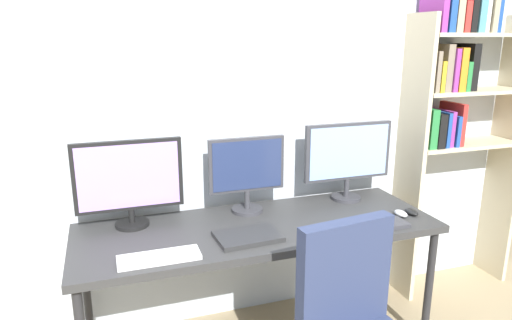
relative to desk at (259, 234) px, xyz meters
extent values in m
cube|color=silver|center=(0.00, 0.42, 0.61)|extent=(4.33, 0.10, 2.60)
cube|color=#333333|center=(0.00, 0.00, 0.03)|extent=(1.93, 0.68, 0.04)
cylinder|color=#262628|center=(0.92, -0.29, -0.34)|extent=(0.04, 0.04, 0.70)
cylinder|color=#262628|center=(-0.92, 0.29, -0.34)|extent=(0.04, 0.04, 0.70)
cylinder|color=#262628|center=(0.92, 0.29, -0.34)|extent=(0.04, 0.04, 0.70)
cube|color=beige|center=(1.12, 0.23, 0.25)|extent=(0.03, 0.28, 1.86)
cube|color=beige|center=(1.92, 0.23, 0.25)|extent=(0.03, 0.28, 1.86)
cube|color=beige|center=(1.52, 0.23, 0.34)|extent=(0.76, 0.28, 0.02)
cube|color=beige|center=(1.52, 0.23, 0.69)|extent=(0.76, 0.28, 0.02)
cube|color=beige|center=(1.52, 0.23, 1.05)|extent=(0.76, 0.28, 0.02)
cube|color=#287F3D|center=(1.19, 0.23, 0.48)|extent=(0.05, 0.22, 0.25)
cube|color=black|center=(1.25, 0.22, 0.46)|extent=(0.06, 0.22, 0.22)
cube|color=#1E4799|center=(1.31, 0.23, 0.46)|extent=(0.03, 0.22, 0.22)
cube|color=#8C338C|center=(1.34, 0.24, 0.47)|extent=(0.03, 0.22, 0.23)
cube|color=#1E4799|center=(1.38, 0.22, 0.45)|extent=(0.03, 0.22, 0.20)
cube|color=red|center=(1.42, 0.23, 0.49)|extent=(0.03, 0.22, 0.27)
cube|color=gray|center=(1.18, 0.23, 0.83)|extent=(0.03, 0.22, 0.25)
cube|color=gold|center=(1.22, 0.22, 0.80)|extent=(0.03, 0.22, 0.19)
cube|color=gray|center=(1.27, 0.23, 0.85)|extent=(0.05, 0.22, 0.29)
cube|color=#8C338C|center=(1.31, 0.22, 0.84)|extent=(0.03, 0.22, 0.26)
cube|color=orange|center=(1.36, 0.22, 0.84)|extent=(0.05, 0.22, 0.27)
cube|color=#287F3D|center=(1.42, 0.23, 0.80)|extent=(0.03, 0.22, 0.18)
cube|color=black|center=(1.46, 0.24, 0.85)|extent=(0.06, 0.22, 0.29)
cube|color=#8C338C|center=(1.19, 0.23, 1.21)|extent=(0.04, 0.22, 0.30)
cube|color=#1E4799|center=(1.24, 0.22, 1.20)|extent=(0.05, 0.22, 0.29)
cube|color=tan|center=(1.30, 0.23, 1.19)|extent=(0.05, 0.22, 0.27)
cube|color=red|center=(1.35, 0.22, 1.15)|extent=(0.04, 0.22, 0.18)
cube|color=black|center=(1.40, 0.22, 1.16)|extent=(0.04, 0.22, 0.21)
cube|color=teal|center=(1.46, 0.22, 1.17)|extent=(0.05, 0.22, 0.22)
cube|color=white|center=(1.51, 0.24, 1.18)|extent=(0.04, 0.22, 0.25)
cube|color=tan|center=(1.56, 0.22, 1.17)|extent=(0.04, 0.22, 0.23)
cube|color=#1E4799|center=(1.60, 0.24, 1.16)|extent=(0.04, 0.22, 0.20)
cube|color=navy|center=(0.17, -0.63, 0.06)|extent=(0.45, 0.12, 0.48)
cylinder|color=black|center=(-0.65, 0.21, 0.06)|extent=(0.18, 0.18, 0.02)
cylinder|color=black|center=(-0.65, 0.21, 0.11)|extent=(0.03, 0.03, 0.07)
cube|color=black|center=(-0.65, 0.21, 0.33)|extent=(0.56, 0.03, 0.38)
cube|color=#B28CE5|center=(-0.65, 0.20, 0.33)|extent=(0.51, 0.01, 0.34)
cylinder|color=#38383D|center=(0.00, 0.21, 0.06)|extent=(0.18, 0.18, 0.02)
cylinder|color=#38383D|center=(0.00, 0.21, 0.13)|extent=(0.03, 0.03, 0.11)
cube|color=#38383D|center=(0.00, 0.21, 0.34)|extent=(0.44, 0.03, 0.31)
cube|color=navy|center=(0.00, 0.20, 0.34)|extent=(0.40, 0.01, 0.28)
cylinder|color=#38383D|center=(0.65, 0.21, 0.06)|extent=(0.18, 0.18, 0.02)
cylinder|color=#38383D|center=(0.65, 0.21, 0.13)|extent=(0.03, 0.03, 0.11)
cube|color=#38383D|center=(0.65, 0.21, 0.36)|extent=(0.57, 0.03, 0.35)
cube|color=#8CB2F2|center=(0.65, 0.20, 0.36)|extent=(0.52, 0.01, 0.32)
cube|color=silver|center=(-0.56, -0.23, 0.06)|extent=(0.37, 0.13, 0.02)
cube|color=#38383D|center=(0.56, -0.23, 0.06)|extent=(0.39, 0.13, 0.02)
ellipsoid|color=black|center=(0.87, -0.14, 0.07)|extent=(0.06, 0.10, 0.03)
ellipsoid|color=silver|center=(0.80, -0.14, 0.07)|extent=(0.06, 0.10, 0.03)
cube|color=#2D2D2D|center=(-0.11, -0.14, 0.07)|extent=(0.33, 0.24, 0.02)
camera|label=1|loc=(-0.75, -2.17, 1.03)|focal=32.14mm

